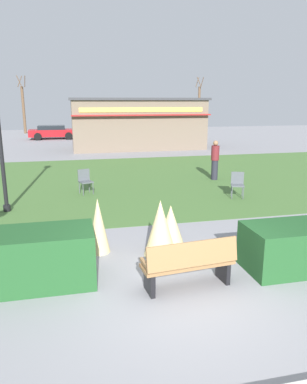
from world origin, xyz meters
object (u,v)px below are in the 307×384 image
Objects in this scene: food_kiosk at (137,123)px; parked_car_west_slot at (53,132)px; cafe_chair_east at (85,179)px; tree_left_bg at (24,109)px; park_bench at (189,264)px; tree_right_bg at (199,107)px; person_strolling at (215,160)px; cafe_chair_west at (237,183)px; trash_bin at (305,247)px.

parked_car_west_slot is (-6.18, 7.87, -1.12)m from food_kiosk.
tree_left_bg is (-4.99, 27.25, 2.01)m from cafe_chair_east.
park_bench is 35.42m from tree_left_bg.
tree_right_bg is (16.42, 7.60, 1.98)m from parked_car_west_slot.
tree_left_bg is at bearing -177.13° from tree_right_bg.
park_bench is 9.61m from person_strolling.
person_strolling is at bearing 65.16° from park_bench.
cafe_chair_east is 0.21× the size of parked_car_west_slot.
cafe_chair_east is (-1.52, 7.50, 0.05)m from park_bench.
parked_car_west_slot is 18.20m from tree_right_bg.
food_kiosk reaches higher than parked_car_west_slot.
park_bench is at bearing -122.63° from cafe_chair_west.
cafe_chair_west is 0.15× the size of tree_right_bg.
cafe_chair_east is (-4.27, -12.76, -1.24)m from food_kiosk.
food_kiosk is at bearing -104.98° from person_strolling.
trash_bin is 35.67m from tree_left_bg.
food_kiosk is 13.51m from cafe_chair_east.
food_kiosk reaches higher than person_strolling.
food_kiosk is 1.57× the size of tree_right_bg.
trash_bin is 0.14× the size of tree_right_bg.
person_strolling is 20.79m from parked_car_west_slot.
tree_left_bg is (-9.09, 34.43, 2.12)m from trash_bin.
park_bench is at bearing -109.98° from tree_right_bg.
cafe_chair_west is 23.47m from parked_car_west_slot.
tree_right_bg reaches higher than tree_left_bg.
tree_left_bg is at bearing -89.26° from person_strolling.
tree_left_bg is at bearing 122.59° from food_kiosk.
person_strolling is at bearing -83.67° from food_kiosk.
person_strolling is (4.03, 8.72, 0.38)m from park_bench.
park_bench is 28.33m from parked_car_west_slot.
trash_bin is 28.45m from parked_car_west_slot.
park_bench reaches higher than cafe_chair_west.
cafe_chair_east is at bearing 161.53° from cafe_chair_west.
cafe_chair_east is 5.69m from person_strolling.
tree_right_bg is (19.50, 0.98, 0.08)m from tree_left_bg.
trash_bin is at bearing -77.81° from parked_car_west_slot.
trash_bin is 0.09× the size of food_kiosk.
food_kiosk is 5.56× the size of person_strolling.
park_bench is 0.19× the size of food_kiosk.
trash_bin is at bearing -90.50° from food_kiosk.
person_strolling is 0.28× the size of tree_right_bg.
cafe_chair_west is at bearing 57.37° from park_bench.
person_strolling reaches higher than cafe_chair_west.
food_kiosk is (2.75, 20.26, 1.29)m from park_bench.
parked_car_west_slot is (-7.12, 22.36, 0.12)m from cafe_chair_west.
tree_left_bg is (-10.54, 26.04, 1.68)m from person_strolling.
trash_bin is 0.20× the size of parked_car_west_slot.
tree_right_bg is at bearing 24.85° from parked_car_west_slot.
tree_left_bg is at bearing 100.38° from cafe_chair_east.
parked_car_west_slot reaches higher than cafe_chair_west.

